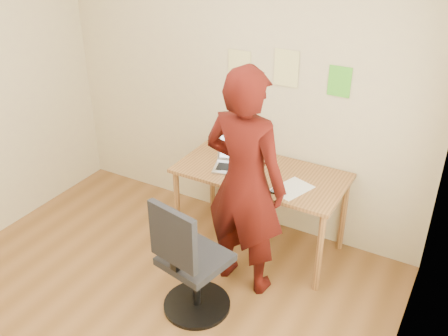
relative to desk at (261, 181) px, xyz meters
The scene contains 10 objects.
room 1.60m from the desk, 107.21° to the right, with size 3.58×3.58×2.78m.
desk is the anchor object (origin of this frame).
laptop 0.27m from the desk, behind, with size 0.41×0.38×0.24m.
paper_sheet 0.36m from the desk, 21.38° to the right, with size 0.22×0.32×0.00m, color white.
phone 0.33m from the desk, 42.13° to the right, with size 0.07×0.13×0.01m.
wall_note_left 0.97m from the desk, 138.43° to the left, with size 0.21×0.00×0.30m, color #E3DC87.
wall_note_mid 0.94m from the desk, 86.61° to the left, with size 0.21×0.00×0.30m, color #E3DC87.
wall_note_right 1.02m from the desk, 37.52° to the left, with size 0.18×0.00×0.24m, color green.
office_chair 1.02m from the desk, 94.63° to the right, with size 0.51×0.52×0.97m.
person 0.55m from the desk, 79.00° to the right, with size 0.65×0.43×1.80m, color #3C0C08.
Camera 1 is at (1.92, -1.90, 2.74)m, focal length 40.00 mm.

